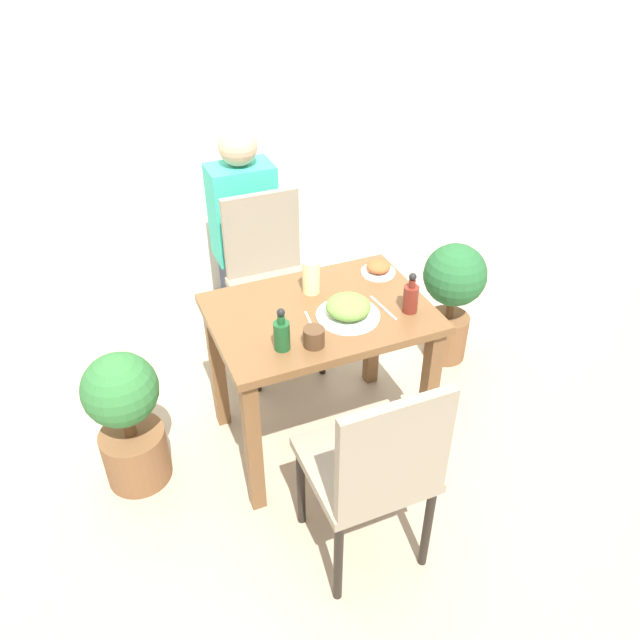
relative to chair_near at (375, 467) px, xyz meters
The scene contains 16 objects.
ground_plane 0.86m from the chair_near, 83.43° to the left, with size 16.00×16.00×0.00m, color tan.
wall_back 2.27m from the chair_near, 87.90° to the left, with size 8.00×0.05×2.60m.
dining_table 0.69m from the chair_near, 83.43° to the left, with size 0.90×0.64×0.72m.
chair_near is the anchor object (origin of this frame).
chair_far 1.36m from the chair_near, 86.34° to the left, with size 0.42×0.42×0.91m.
food_plate 0.66m from the chair_near, 74.50° to the left, with size 0.26×0.26×0.09m.
side_plate 0.98m from the chair_near, 63.03° to the left, with size 0.15×0.15×0.06m.
drink_cup 0.53m from the chair_near, 94.08° to the left, with size 0.08×0.08×0.08m.
juice_glass 0.87m from the chair_near, 83.19° to the left, with size 0.07×0.07×0.15m.
sauce_bottle 0.73m from the chair_near, 52.11° to the left, with size 0.06×0.06×0.18m.
condiment_bottle 0.59m from the chair_near, 106.79° to the left, with size 0.06×0.06×0.18m.
fork_utensil 0.63m from the chair_near, 89.59° to the left, with size 0.03×0.19×0.00m.
spoon_utensil 0.70m from the chair_near, 61.30° to the left, with size 0.03×0.19×0.00m.
potted_plant_left 1.08m from the chair_near, 134.75° to the left, with size 0.31×0.31×0.66m.
potted_plant_right 1.37m from the chair_near, 45.78° to the left, with size 0.32×0.32×0.68m.
person_figure 1.71m from the chair_near, 87.91° to the left, with size 0.34×0.22×1.17m.
Camera 1 is at (-0.82, -1.94, 2.17)m, focal length 35.00 mm.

